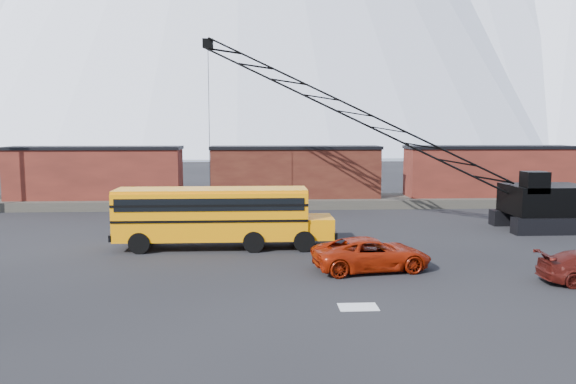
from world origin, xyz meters
name	(u,v)px	position (x,y,z in m)	size (l,w,h in m)	color
ground	(330,278)	(0.00, 0.00, 0.00)	(160.00, 160.00, 0.00)	black
gravel_berm	(295,201)	(0.00, 22.00, 0.35)	(120.00, 5.00, 0.70)	#4A463C
boxcar_west_near	(95,173)	(-16.00, 22.00, 2.76)	(13.70, 3.10, 4.17)	#431913
boxcar_mid	(295,172)	(0.00, 22.00, 2.76)	(13.70, 3.10, 4.17)	#522317
boxcar_east_near	(488,171)	(16.00, 22.00, 2.76)	(13.70, 3.10, 4.17)	#431913
snow_patch	(358,307)	(0.50, -4.00, 0.01)	(1.40, 0.90, 0.02)	silver
school_bus	(219,215)	(-5.15, 6.20, 1.79)	(11.65, 2.65, 3.19)	orange
red_pickup	(372,254)	(2.03, 1.18, 0.74)	(2.45, 5.32, 1.48)	maroon
crawler_crane	(362,117)	(3.72, 13.01, 7.05)	(24.57, 7.33, 12.47)	black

